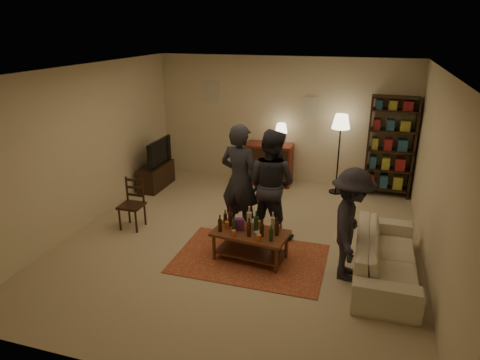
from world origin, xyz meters
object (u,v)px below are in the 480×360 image
at_px(coffee_table, 250,235).
at_px(person_left, 240,181).
at_px(bookshelf, 390,146).
at_px(floor_lamp, 341,127).
at_px(tv_stand, 156,170).
at_px(sofa, 386,256).
at_px(dining_chair, 133,202).
at_px(person_by_sofa, 351,225).
at_px(person_right, 271,184).
at_px(dresser, 269,163).

bearing_deg(coffee_table, person_left, 117.03).
bearing_deg(bookshelf, floor_lamp, -169.79).
height_order(bookshelf, person_left, bookshelf).
relative_size(tv_stand, bookshelf, 0.52).
height_order(sofa, person_left, person_left).
distance_m(dining_chair, sofa, 4.14).
bearing_deg(sofa, dining_chair, 84.90).
bearing_deg(person_by_sofa, coffee_table, 87.78).
height_order(coffee_table, person_left, person_left).
xyz_separation_m(tv_stand, floor_lamp, (3.71, 0.80, 1.00)).
xyz_separation_m(floor_lamp, sofa, (0.93, -3.00, -1.09)).
relative_size(sofa, person_right, 1.16).
bearing_deg(floor_lamp, dining_chair, -140.45).
bearing_deg(dresser, person_right, -76.29).
relative_size(person_left, person_by_sofa, 1.19).
relative_size(dresser, person_left, 0.73).
xyz_separation_m(tv_stand, bookshelf, (4.69, 0.98, 0.65)).
bearing_deg(person_by_sofa, person_left, 65.63).
bearing_deg(person_by_sofa, tv_stand, 60.54).
relative_size(tv_stand, person_left, 0.57).
xyz_separation_m(dining_chair, sofa, (4.12, -0.37, -0.15)).
height_order(coffee_table, person_right, person_right).
xyz_separation_m(dining_chair, person_left, (1.82, 0.30, 0.48)).
height_order(coffee_table, floor_lamp, floor_lamp).
distance_m(floor_lamp, sofa, 3.33).
distance_m(dresser, person_by_sofa, 3.79).
relative_size(floor_lamp, person_left, 0.88).
xyz_separation_m(bookshelf, person_right, (-1.86, -2.43, -0.14)).
relative_size(dresser, bookshelf, 0.67).
relative_size(dining_chair, person_by_sofa, 0.56).
relative_size(tv_stand, sofa, 0.51).
distance_m(bookshelf, sofa, 3.26).
bearing_deg(person_by_sofa, person_right, 55.51).
xyz_separation_m(coffee_table, person_by_sofa, (1.42, -0.06, 0.39)).
relative_size(tv_stand, person_right, 0.59).
bearing_deg(tv_stand, floor_lamp, 12.22).
height_order(coffee_table, sofa, coffee_table).
xyz_separation_m(person_left, person_right, (0.49, 0.09, -0.04)).
height_order(tv_stand, person_by_sofa, person_by_sofa).
bearing_deg(floor_lamp, bookshelf, 10.21).
xyz_separation_m(sofa, person_by_sofa, (-0.50, -0.16, 0.48)).
height_order(tv_stand, bookshelf, bookshelf).
height_order(coffee_table, person_by_sofa, person_by_sofa).
distance_m(dresser, floor_lamp, 1.73).
xyz_separation_m(dresser, sofa, (2.39, -3.11, -0.17)).
relative_size(sofa, person_left, 1.12).
relative_size(bookshelf, floor_lamp, 1.23).
bearing_deg(coffee_table, tv_stand, 139.92).
height_order(bookshelf, person_right, bookshelf).
xyz_separation_m(coffee_table, dresser, (-0.48, 3.21, 0.08)).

